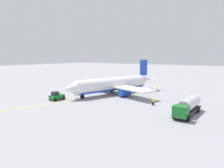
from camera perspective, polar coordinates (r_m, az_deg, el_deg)
name	(u,v)px	position (r m, az deg, el deg)	size (l,w,h in m)	color
ground_plane	(112,94)	(58.79, 0.00, -2.90)	(400.00, 400.00, 0.00)	#939399
airplane	(113,85)	(58.61, 0.35, -0.18)	(31.09, 27.77, 9.92)	white
fuel_tanker	(188,106)	(40.70, 20.80, -5.88)	(10.89, 2.98, 3.15)	#2D2D33
pushback_tug	(57,96)	(52.78, -15.52, -3.34)	(3.68, 2.43, 2.20)	#196B28
refueling_worker	(153,102)	(46.45, 11.65, -4.98)	(0.36, 0.52, 1.71)	navy
safety_cone_nose	(61,96)	(56.36, -14.35, -3.33)	(0.52, 0.52, 0.58)	#F2590F
safety_cone_wingtip	(59,98)	(52.88, -14.76, -4.00)	(0.66, 0.66, 0.73)	#F2590F
taxi_line_marking	(112,94)	(58.79, 0.00, -2.89)	(70.62, 0.30, 0.01)	yellow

